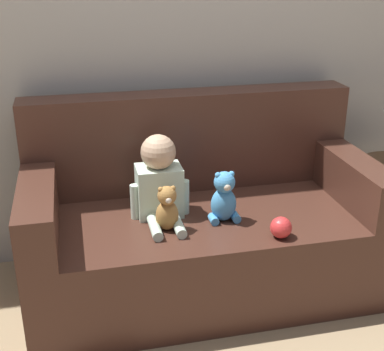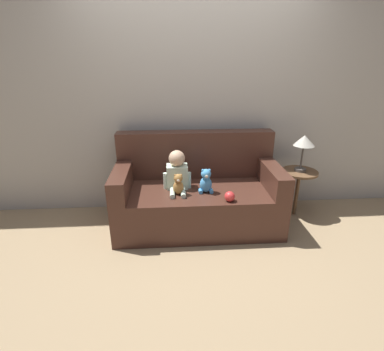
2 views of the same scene
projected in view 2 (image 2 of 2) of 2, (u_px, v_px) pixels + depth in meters
name	position (u px, v px, depth m)	size (l,w,h in m)	color
ground_plane	(197.00, 224.00, 3.24)	(12.00, 12.00, 0.00)	#9E8460
wall_back	(194.00, 95.00, 3.22)	(8.00, 0.05, 2.60)	#ADA89E
couch	(197.00, 194.00, 3.18)	(1.68, 0.83, 0.94)	#47281E
person_baby	(177.00, 172.00, 3.01)	(0.28, 0.35, 0.40)	silver
teddy_bear_brown	(178.00, 184.00, 2.89)	(0.10, 0.10, 0.21)	#AD7A3D
plush_toy_side	(206.00, 181.00, 2.93)	(0.14, 0.11, 0.25)	#4C9EDB
toy_ball	(230.00, 196.00, 2.78)	(0.10, 0.10, 0.10)	red
side_table	(302.00, 158.00, 3.20)	(0.39, 0.39, 0.92)	brown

